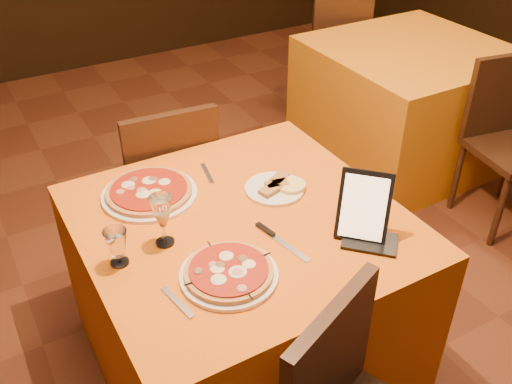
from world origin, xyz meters
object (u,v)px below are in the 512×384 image
side_table (406,104)px  wine_glass (163,220)px  water_glass (117,247)px  tablet (364,206)px  chair_main_far (165,183)px  pizza_far (149,193)px  chair_side_far (331,51)px  pizza_near (229,273)px  main_table (242,295)px

side_table → wine_glass: bearing=-154.2°
side_table → wine_glass: (-2.01, -0.97, 0.47)m
water_glass → tablet: (0.76, -0.27, 0.06)m
chair_main_far → wine_glass: bearing=74.6°
pizza_far → side_table: bearing=19.3°
chair_main_far → chair_side_far: bearing=-144.4°
chair_side_far → pizza_near: size_ratio=2.94×
main_table → pizza_far: pizza_far is taller
chair_side_far → pizza_near: bearing=64.7°
main_table → pizza_near: pizza_near is taller
pizza_near → chair_main_far: bearing=80.3°
main_table → pizza_near: size_ratio=3.55×
chair_main_far → tablet: (0.31, -1.06, 0.41)m
pizza_near → tablet: bearing=-4.5°
chair_side_far → pizza_far: (-1.96, -1.51, 0.31)m
main_table → water_glass: (-0.45, -0.01, 0.44)m
pizza_near → wine_glass: bearing=113.4°
chair_side_far → side_table: bearing=107.6°
chair_side_far → chair_main_far: bearing=48.3°
side_table → chair_main_far: size_ratio=1.21×
pizza_far → wine_glass: size_ratio=1.88×
chair_side_far → wine_glass: wine_glass is taller
wine_glass → tablet: 0.66m
chair_side_far → pizza_far: size_ratio=2.55×
chair_main_far → pizza_near: (-0.18, -1.02, 0.31)m
side_table → water_glass: water_glass is taller
main_table → chair_main_far: size_ratio=1.21×
water_glass → chair_main_far: bearing=60.5°
chair_side_far → tablet: size_ratio=3.73×
chair_side_far → pizza_far: bearing=55.3°
main_table → side_table: same height
tablet → water_glass: bearing=-154.0°
side_table → water_glass: bearing=-155.4°
side_table → water_glass: size_ratio=8.46×
side_table → pizza_near: bearing=-147.2°
main_table → pizza_far: 0.54m
chair_side_far → tablet: tablet is taller
chair_side_far → tablet: (-1.42, -2.09, 0.41)m
pizza_near → pizza_far: (-0.05, 0.54, -0.00)m
chair_side_far → wine_glass: 2.73m
pizza_near → wine_glass: (-0.11, 0.25, 0.08)m
main_table → tablet: (0.31, -0.28, 0.49)m
side_table → pizza_near: pizza_near is taller
pizza_far → pizza_near: bearing=-84.2°
wine_glass → tablet: tablet is taller
pizza_far → tablet: bearing=-46.9°
main_table → chair_main_far: 0.78m
pizza_near → water_glass: water_glass is taller
chair_main_far → water_glass: 0.98m
chair_main_far → pizza_far: 0.62m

